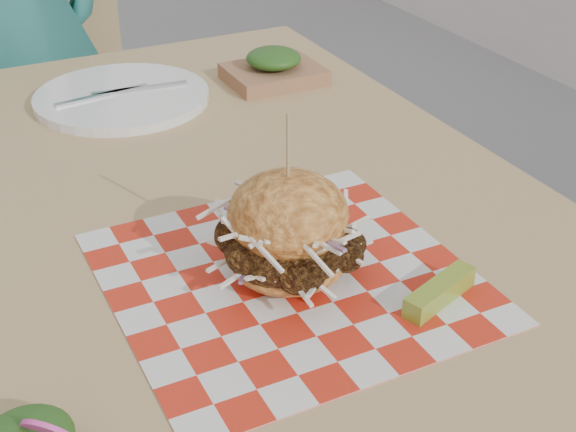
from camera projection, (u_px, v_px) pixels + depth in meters
patio_table at (213, 261)px, 1.00m from camera, size 0.80×1.20×0.75m
patio_chair at (49, 75)px, 1.90m from camera, size 0.46×0.47×0.95m
paper_liner at (288, 277)px, 0.84m from camera, size 0.36×0.36×0.00m
sandwich at (288, 235)px, 0.81m from camera, size 0.16×0.16×0.18m
pickle_spear at (440, 292)px, 0.79m from camera, size 0.10×0.05×0.02m
place_setting at (122, 97)px, 1.24m from camera, size 0.27×0.27×0.02m
kraft_tray at (274, 68)px, 1.31m from camera, size 0.15×0.12×0.06m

